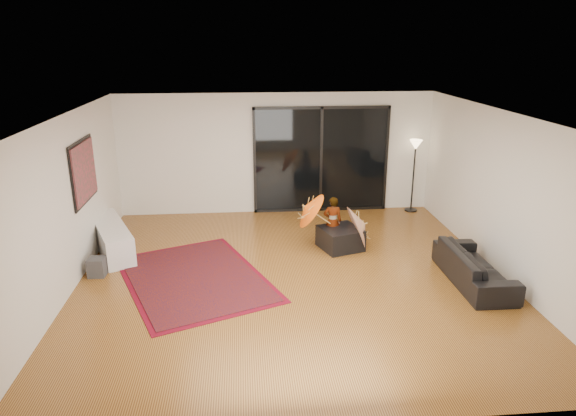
{
  "coord_description": "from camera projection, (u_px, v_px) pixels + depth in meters",
  "views": [
    {
      "loc": [
        -0.76,
        -7.76,
        3.8
      ],
      "look_at": [
        -0.03,
        0.37,
        1.1
      ],
      "focal_mm": 32.0,
      "sensor_mm": 36.0,
      "label": 1
    }
  ],
  "objects": [
    {
      "name": "speaker",
      "position": [
        97.0,
        267.0,
        8.61
      ],
      "size": [
        0.29,
        0.29,
        0.32
      ],
      "primitive_type": "cube",
      "rotation": [
        0.0,
        0.0,
        -0.05
      ],
      "color": "#424244",
      "rests_on": "floor"
    },
    {
      "name": "media_console",
      "position": [
        111.0,
        238.0,
        9.58
      ],
      "size": [
        1.2,
        1.97,
        0.54
      ],
      "primitive_type": "cube",
      "rotation": [
        0.0,
        0.0,
        0.4
      ],
      "color": "white",
      "rests_on": "floor"
    },
    {
      "name": "sofa",
      "position": [
        474.0,
        266.0,
        8.35
      ],
      "size": [
        0.75,
        1.89,
        0.55
      ],
      "primitive_type": "imported",
      "rotation": [
        0.0,
        0.0,
        1.56
      ],
      "color": "black",
      "rests_on": "floor"
    },
    {
      "name": "ottoman",
      "position": [
        340.0,
        238.0,
        9.72
      ],
      "size": [
        0.9,
        0.9,
        0.41
      ],
      "primitive_type": "cube",
      "rotation": [
        0.0,
        0.0,
        0.32
      ],
      "color": "black",
      "rests_on": "floor"
    },
    {
      "name": "wall_front",
      "position": [
        327.0,
        310.0,
        4.86
      ],
      "size": [
        7.0,
        0.0,
        7.0
      ],
      "primitive_type": "plane",
      "rotation": [
        -1.57,
        0.0,
        0.0
      ],
      "color": "silver",
      "rests_on": "floor"
    },
    {
      "name": "persian_rug",
      "position": [
        194.0,
        278.0,
        8.54
      ],
      "size": [
        3.07,
        3.53,
        0.02
      ],
      "rotation": [
        0.0,
        0.0,
        0.39
      ],
      "color": "#5F0818",
      "rests_on": "floor"
    },
    {
      "name": "child",
      "position": [
        333.0,
        221.0,
        9.79
      ],
      "size": [
        0.36,
        0.24,
        0.97
      ],
      "primitive_type": "imported",
      "rotation": [
        0.0,
        0.0,
        3.11
      ],
      "color": "#999999",
      "rests_on": "floor"
    },
    {
      "name": "wall_left",
      "position": [
        65.0,
        207.0,
        7.87
      ],
      "size": [
        0.0,
        7.0,
        7.0
      ],
      "primitive_type": "plane",
      "rotation": [
        1.57,
        0.0,
        1.57
      ],
      "color": "silver",
      "rests_on": "floor"
    },
    {
      "name": "wall_right",
      "position": [
        502.0,
        195.0,
        8.47
      ],
      "size": [
        0.0,
        7.0,
        7.0
      ],
      "primitive_type": "plane",
      "rotation": [
        1.57,
        0.0,
        -1.57
      ],
      "color": "silver",
      "rests_on": "floor"
    },
    {
      "name": "parasol_orange",
      "position": [
        304.0,
        211.0,
        9.62
      ],
      "size": [
        0.57,
        0.74,
        0.84
      ],
      "rotation": [
        0.0,
        -0.94,
        0.0
      ],
      "color": "#E0550B",
      "rests_on": "child"
    },
    {
      "name": "parasol_white",
      "position": [
        365.0,
        222.0,
        9.7
      ],
      "size": [
        0.52,
        0.86,
        0.92
      ],
      "rotation": [
        0.0,
        1.18,
        0.0
      ],
      "color": "white",
      "rests_on": "floor"
    },
    {
      "name": "sliding_door",
      "position": [
        321.0,
        160.0,
        11.58
      ],
      "size": [
        3.06,
        0.07,
        2.4
      ],
      "color": "black",
      "rests_on": "wall_back"
    },
    {
      "name": "floor_lamp",
      "position": [
        415.0,
        155.0,
        11.52
      ],
      "size": [
        0.29,
        0.29,
        1.66
      ],
      "color": "black",
      "rests_on": "floor"
    },
    {
      "name": "ceiling",
      "position": [
        292.0,
        115.0,
        7.75
      ],
      "size": [
        7.0,
        7.0,
        0.0
      ],
      "primitive_type": "plane",
      "rotation": [
        3.14,
        0.0,
        0.0
      ],
      "color": "white",
      "rests_on": "wall_back"
    },
    {
      "name": "painting",
      "position": [
        84.0,
        172.0,
        8.73
      ],
      "size": [
        0.04,
        1.28,
        1.08
      ],
      "color": "black",
      "rests_on": "wall_left"
    },
    {
      "name": "wall_back",
      "position": [
        277.0,
        154.0,
        11.48
      ],
      "size": [
        7.0,
        0.0,
        7.0
      ],
      "primitive_type": "plane",
      "rotation": [
        1.57,
        0.0,
        0.0
      ],
      "color": "silver",
      "rests_on": "floor"
    },
    {
      "name": "floor",
      "position": [
        292.0,
        277.0,
        8.59
      ],
      "size": [
        7.0,
        7.0,
        0.0
      ],
      "primitive_type": "plane",
      "color": "#A26A2C",
      "rests_on": "ground"
    }
  ]
}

